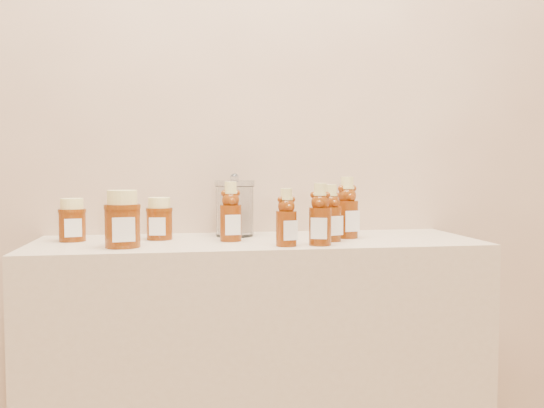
{
  "coord_description": "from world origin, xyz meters",
  "views": [
    {
      "loc": [
        -0.21,
        0.01,
        1.09
      ],
      "look_at": [
        0.03,
        1.52,
        1.0
      ],
      "focal_mm": 38.0,
      "sensor_mm": 36.0,
      "label": 1
    }
  ],
  "objects": [
    {
      "name": "wall_back",
      "position": [
        0.0,
        1.75,
        1.35
      ],
      "size": [
        3.5,
        0.02,
        2.7
      ],
      "primitive_type": "cube",
      "color": "tan",
      "rests_on": "ground"
    },
    {
      "name": "display_table",
      "position": [
        0.0,
        1.55,
        0.45
      ],
      "size": [
        1.2,
        0.4,
        0.9
      ],
      "primitive_type": "cube",
      "color": "tan",
      "rests_on": "ground"
    },
    {
      "name": "bear_bottle_back_left",
      "position": [
        -0.07,
        1.54,
        0.99
      ],
      "size": [
        0.07,
        0.07,
        0.18
      ],
      "primitive_type": null,
      "rotation": [
        0.0,
        0.0,
        0.1
      ],
      "color": "#592207",
      "rests_on": "display_table"
    },
    {
      "name": "bear_bottle_back_mid",
      "position": [
        0.19,
        1.5,
        0.99
      ],
      "size": [
        0.07,
        0.07,
        0.17
      ],
      "primitive_type": null,
      "rotation": [
        0.0,
        0.0,
        0.34
      ],
      "color": "#592207",
      "rests_on": "display_table"
    },
    {
      "name": "bear_bottle_back_right",
      "position": [
        0.25,
        1.56,
        1.0
      ],
      "size": [
        0.08,
        0.08,
        0.19
      ],
      "primitive_type": null,
      "rotation": [
        0.0,
        0.0,
        0.22
      ],
      "color": "#592207",
      "rests_on": "display_table"
    },
    {
      "name": "bear_bottle_front_left",
      "position": [
        0.05,
        1.42,
        0.98
      ],
      "size": [
        0.07,
        0.07,
        0.16
      ],
      "primitive_type": null,
      "rotation": [
        0.0,
        0.0,
        0.22
      ],
      "color": "#592207",
      "rests_on": "display_table"
    },
    {
      "name": "bear_bottle_front_right",
      "position": [
        0.14,
        1.42,
        0.99
      ],
      "size": [
        0.08,
        0.08,
        0.18
      ],
      "primitive_type": null,
      "rotation": [
        0.0,
        0.0,
        -0.35
      ],
      "color": "#592207",
      "rests_on": "display_table"
    },
    {
      "name": "honey_jar_left",
      "position": [
        -0.49,
        1.61,
        0.96
      ],
      "size": [
        0.09,
        0.09,
        0.11
      ],
      "primitive_type": null,
      "rotation": [
        0.0,
        0.0,
        0.23
      ],
      "color": "#592207",
      "rests_on": "display_table"
    },
    {
      "name": "honey_jar_back",
      "position": [
        -0.26,
        1.61,
        0.96
      ],
      "size": [
        0.08,
        0.08,
        0.12
      ],
      "primitive_type": null,
      "rotation": [
        0.0,
        0.0,
        -0.13
      ],
      "color": "#592207",
      "rests_on": "display_table"
    },
    {
      "name": "honey_jar_front",
      "position": [
        -0.35,
        1.46,
        0.97
      ],
      "size": [
        0.1,
        0.1,
        0.14
      ],
      "primitive_type": null,
      "rotation": [
        0.0,
        0.0,
        0.15
      ],
      "color": "#592207",
      "rests_on": "display_table"
    },
    {
      "name": "glass_canister",
      "position": [
        -0.05,
        1.65,
        0.99
      ],
      "size": [
        0.12,
        0.12,
        0.18
      ],
      "primitive_type": null,
      "rotation": [
        0.0,
        0.0,
        0.04
      ],
      "color": "white",
      "rests_on": "display_table"
    }
  ]
}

